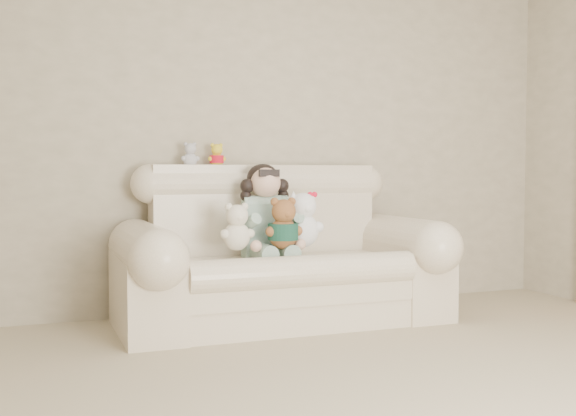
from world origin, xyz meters
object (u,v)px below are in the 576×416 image
at_px(sofa, 282,244).
at_px(seated_child, 265,210).
at_px(white_cat, 303,214).
at_px(brown_teddy, 283,219).
at_px(cream_teddy, 237,222).

height_order(sofa, seated_child, seated_child).
relative_size(seated_child, white_cat, 1.48).
height_order(seated_child, brown_teddy, seated_child).
distance_m(white_cat, cream_teddy, 0.45).
bearing_deg(sofa, brown_teddy, -109.12).
bearing_deg(sofa, seated_child, 138.36).
height_order(seated_child, cream_teddy, seated_child).
bearing_deg(brown_teddy, white_cat, 23.47).
height_order(white_cat, cream_teddy, white_cat).
xyz_separation_m(brown_teddy, white_cat, (0.16, 0.08, 0.02)).
height_order(sofa, white_cat, sofa).
distance_m(sofa, seated_child, 0.25).
distance_m(seated_child, white_cat, 0.26).
distance_m(sofa, cream_teddy, 0.40).
bearing_deg(brown_teddy, seated_child, 95.91).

